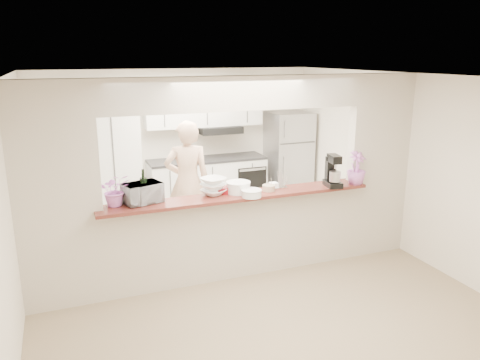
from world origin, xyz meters
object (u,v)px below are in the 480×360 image
toaster_oven (142,193)px  stand_mixer (333,172)px  refrigerator (288,157)px  person (188,183)px

toaster_oven → stand_mixer: bearing=-21.9°
toaster_oven → stand_mixer: stand_mixer is taller
refrigerator → toaster_oven: (-3.20, -2.60, 0.36)m
toaster_oven → person: size_ratio=0.23×
toaster_oven → stand_mixer: 2.41m
stand_mixer → person: person is taller
refrigerator → stand_mixer: size_ratio=4.09×
refrigerator → stand_mixer: (-0.80, -2.79, 0.43)m
toaster_oven → person: bearing=38.3°
person → refrigerator: bearing=-141.8°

